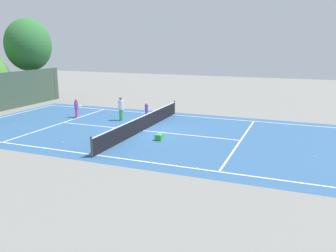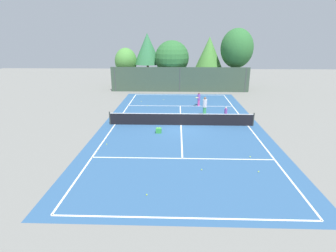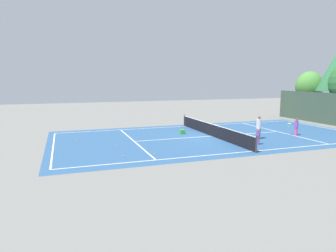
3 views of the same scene
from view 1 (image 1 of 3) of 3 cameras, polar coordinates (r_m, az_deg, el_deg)
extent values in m
plane|color=slate|center=(22.66, -4.18, -0.78)|extent=(80.00, 80.00, 0.00)
cube|color=#2D5684|center=(22.66, -4.18, -0.77)|extent=(13.00, 25.00, 0.00)
cube|color=white|center=(18.06, -11.77, -4.75)|extent=(0.10, 24.00, 0.01)
cube|color=white|center=(27.58, 0.77, 1.86)|extent=(0.10, 24.00, 0.01)
cube|color=white|center=(29.79, -25.48, 1.41)|extent=(11.00, 0.10, 0.01)
cube|color=white|center=(20.78, 11.96, -2.35)|extent=(11.00, 0.10, 0.01)
cube|color=white|center=(26.02, -16.99, 0.55)|extent=(11.00, 0.10, 0.01)
cube|color=white|center=(22.66, -4.18, -0.76)|extent=(0.10, 12.80, 0.01)
cylinder|color=#333833|center=(17.58, -12.57, -3.44)|extent=(0.10, 0.10, 1.10)
cylinder|color=#333833|center=(27.85, 1.07, 3.11)|extent=(0.10, 0.10, 1.10)
cube|color=black|center=(22.55, -4.20, 0.39)|extent=(11.80, 0.03, 0.95)
cube|color=white|center=(22.44, -4.22, 1.64)|extent=(11.80, 0.04, 0.05)
cylinder|color=#3F4447|center=(37.02, -18.30, 6.67)|extent=(0.12, 0.12, 3.20)
cylinder|color=brown|center=(37.60, -21.70, 6.75)|extent=(0.38, 0.38, 3.54)
ellipsoid|color=#2D6B33|center=(37.41, -22.20, 12.35)|extent=(4.25, 4.64, 5.10)
cylinder|color=#3FA559|center=(25.74, -7.75, 1.81)|extent=(0.30, 0.30, 0.83)
cylinder|color=silver|center=(25.60, -7.81, 3.51)|extent=(0.38, 0.38, 0.72)
sphere|color=brown|center=(25.52, -7.84, 4.56)|extent=(0.22, 0.22, 0.22)
cylinder|color=#D14799|center=(27.58, -14.89, 2.09)|extent=(0.24, 0.24, 0.66)
cylinder|color=purple|center=(27.47, -14.97, 3.35)|extent=(0.30, 0.30, 0.58)
sphere|color=brown|center=(27.41, -15.02, 4.12)|extent=(0.18, 0.18, 0.18)
cylinder|color=black|center=(27.21, -14.64, 3.33)|extent=(0.10, 0.20, 0.03)
torus|color=yellow|center=(27.00, -14.36, 3.27)|extent=(0.43, 0.43, 0.03)
cylinder|color=silver|center=(27.00, -14.36, 3.27)|extent=(0.36, 0.36, 0.00)
cylinder|color=purple|center=(26.69, -3.58, 2.02)|extent=(0.20, 0.20, 0.55)
cylinder|color=purple|center=(26.59, -3.60, 3.10)|extent=(0.25, 0.25, 0.48)
sphere|color=beige|center=(26.53, -3.61, 3.77)|extent=(0.15, 0.15, 0.15)
cube|color=green|center=(20.33, -1.49, -1.89)|extent=(0.43, 0.38, 0.36)
sphere|color=#CCE533|center=(20.20, -1.59, -1.37)|extent=(0.07, 0.07, 0.07)
sphere|color=#CCE533|center=(20.38, -1.55, -1.24)|extent=(0.07, 0.07, 0.07)
sphere|color=#CCE533|center=(15.91, 4.83, -6.95)|extent=(0.07, 0.07, 0.07)
sphere|color=#CCE533|center=(20.70, -17.06, -2.64)|extent=(0.07, 0.07, 0.07)
sphere|color=#CCE533|center=(24.55, 17.22, -0.16)|extent=(0.07, 0.07, 0.07)
sphere|color=#CCE533|center=(21.59, 16.21, -1.92)|extent=(0.07, 0.07, 0.07)
sphere|color=#CCE533|center=(24.78, 12.89, 0.23)|extent=(0.07, 0.07, 0.07)
sphere|color=#CCE533|center=(26.50, -24.17, 0.23)|extent=(0.07, 0.07, 0.07)
sphere|color=#CCE533|center=(18.88, 23.11, -4.69)|extent=(0.07, 0.07, 0.07)
sphere|color=#CCE533|center=(16.51, 1.94, -6.13)|extent=(0.07, 0.07, 0.07)
sphere|color=#CCE533|center=(23.46, -21.99, -1.17)|extent=(0.07, 0.07, 0.07)
camera|label=2|loc=(22.63, 53.95, 11.79)|focal=28.82mm
camera|label=3|loc=(41.25, 24.32, 10.90)|focal=32.35mm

